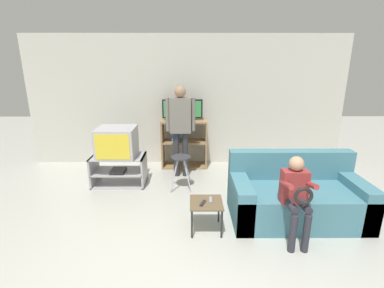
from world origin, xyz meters
name	(u,v)px	position (x,y,z in m)	size (l,w,h in m)	color
wall_back	(186,101)	(0.00, 3.76, 1.30)	(6.40, 0.06, 2.60)	beige
tv_stand	(119,170)	(-1.17, 2.63, 0.25)	(0.91, 0.50, 0.52)	#A8A8AD
television_main	(117,142)	(-1.17, 2.63, 0.77)	(0.63, 0.59, 0.50)	#B2B2B7
media_shelf	(184,143)	(-0.05, 3.49, 0.49)	(0.90, 0.40, 0.96)	#9E7A51
television_flat	(182,111)	(-0.08, 3.51, 1.16)	(0.79, 0.20, 0.41)	black
folding_stool	(181,163)	(-0.08, 2.45, 0.46)	(0.37, 0.38, 0.57)	#B7B7BC
snack_table	(206,206)	(0.28, 1.22, 0.34)	(0.41, 0.41, 0.39)	brown
remote_control_black	(203,203)	(0.23, 1.17, 0.40)	(0.04, 0.14, 0.02)	#232328
remote_control_white	(211,200)	(0.33, 1.25, 0.40)	(0.04, 0.14, 0.02)	gray
couch	(295,197)	(1.51, 1.52, 0.30)	(1.75, 0.91, 0.86)	teal
person_standing_adult	(181,123)	(-0.10, 3.00, 1.02)	(0.53, 0.20, 1.68)	#2D2D33
person_seated_child	(296,193)	(1.30, 1.00, 0.62)	(0.33, 0.43, 1.03)	#2D2D38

